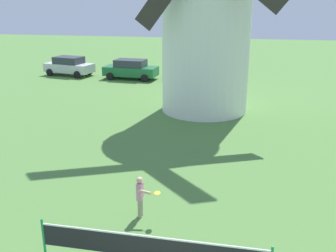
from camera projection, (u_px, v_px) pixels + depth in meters
name	position (u px, v px, depth m)	size (l,w,h in m)	color
tennis_net	(151.00, 248.00, 8.63)	(5.37, 0.06, 1.10)	#238E4C
player_far	(141.00, 194.00, 10.93)	(0.73, 0.49, 1.26)	#9E937F
parked_car_silver	(69.00, 66.00, 31.84)	(4.31, 2.50, 1.56)	silver
parked_car_green	(131.00, 69.00, 30.34)	(4.34, 2.12, 1.56)	#1E6638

